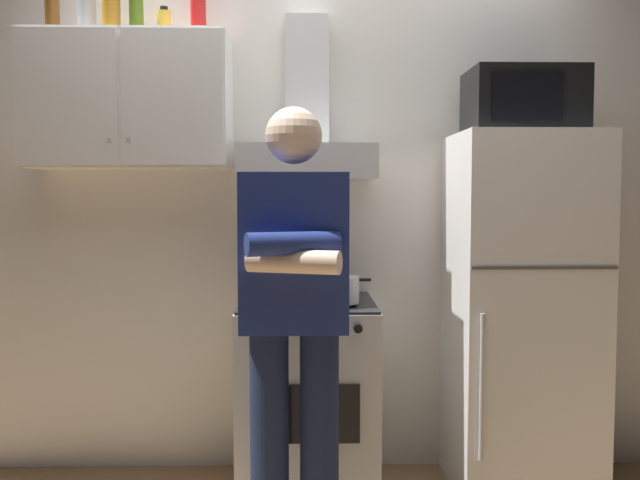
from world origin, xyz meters
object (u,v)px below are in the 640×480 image
Objects in this scene: cooking_pot at (338,289)px; bottle_olive_oil at (136,9)px; refrigerator at (520,314)px; person_standing at (294,317)px; bottle_canister_steel at (87,10)px; range_hood at (307,136)px; bottle_spice_jar at (164,22)px; bottle_liquor_amber at (111,2)px; upper_cabinet at (129,102)px; stove_oven at (308,397)px; bottle_beer_brown at (52,9)px; bottle_soda_red at (198,6)px; microwave at (523,102)px.

cooking_pot is 1.25× the size of bottle_olive_oil.
refrigerator is 1.17m from person_standing.
refrigerator is 2.18m from bottle_olive_oil.
bottle_canister_steel is 0.23m from bottle_olive_oil.
range_hood is at bearing 86.09° from person_standing.
bottle_liquor_amber is at bearing -173.35° from bottle_spice_jar.
bottle_olive_oil is at bearing -10.13° from upper_cabinet.
stove_oven is 2.09m from bottle_beer_brown.
bottle_canister_steel is 1.04× the size of bottle_olive_oil.
cooking_pot is 1.80m from bottle_beer_brown.
upper_cabinet is at bearing -6.78° from bottle_beer_brown.
upper_cabinet is at bearing 169.87° from bottle_olive_oil.
bottle_soda_red is (0.31, 0.04, 0.44)m from upper_cabinet.
bottle_liquor_amber reaches higher than bottle_spice_jar.
upper_cabinet is 7.32× the size of bottle_spice_jar.
range_hood is 0.72m from cooking_pot.
bottle_olive_oil reaches higher than stove_oven.
range_hood is at bearing -0.98° from bottle_canister_steel.
microwave is 2.14× the size of bottle_olive_oil.
range_hood is at bearing 172.45° from refrigerator.
person_standing is 0.52m from cooking_pot.
bottle_liquor_amber reaches higher than refrigerator.
upper_cabinet is 0.55× the size of person_standing.
bottle_soda_red reaches higher than upper_cabinet.
bottle_liquor_amber reaches higher than cooking_pot.
bottle_canister_steel is at bearing 175.79° from refrigerator.
range_hood is 1.01m from person_standing.
upper_cabinet is 2.00m from refrigerator.
microwave is 1.87m from bottle_liquor_amber.
person_standing is (0.75, -0.73, -0.85)m from upper_cabinet.
bottle_canister_steel reaches higher than range_hood.
person_standing is at bearing -38.65° from bottle_canister_steel.
bottle_olive_oil is at bearing -7.13° from bottle_beer_brown.
stove_oven is 1.17m from range_hood.
microwave is 1.99m from bottle_canister_steel.
upper_cabinet is at bearing 175.93° from refrigerator.
cooking_pot is at bearing -62.12° from range_hood.
upper_cabinet reaches higher than stove_oven.
person_standing is at bearing -94.72° from stove_oven.
bottle_spice_jar is at bearing 4.25° from upper_cabinet.
bottle_beer_brown reaches higher than upper_cabinet.
bottle_spice_jar reaches higher than stove_oven.
bottle_beer_brown reaches higher than bottle_spice_jar.
bottle_spice_jar is (-0.64, 0.01, 0.51)m from range_hood.
cooking_pot is (-0.82, -0.12, 0.13)m from refrigerator.
upper_cabinet is 3.14× the size of bottle_soda_red.
upper_cabinet reaches higher than person_standing.
range_hood is 1.14m from bottle_canister_steel.
bottle_beer_brown is at bearing 167.39° from cooking_pot.
bottle_liquor_amber is at bearing -15.40° from bottle_canister_steel.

